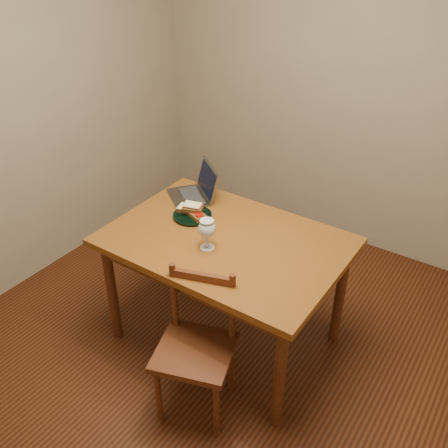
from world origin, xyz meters
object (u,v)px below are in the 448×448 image
Objects in this scene: table at (226,251)px; chair at (196,342)px; milk_glass at (207,234)px; plate at (192,216)px; laptop at (197,189)px.

chair is (0.15, -0.48, -0.21)m from table.
table is 7.31× the size of milk_glass.
chair is at bearing -72.99° from table.
table is 5.65× the size of plate.
table is 0.55m from chair.
laptop is at bearing 132.11° from milk_glass.
table is at bearing 88.58° from chair.
plate reaches higher than table.
laptop is at bearing 107.37° from chair.
table is 0.52m from laptop.
milk_glass is (-0.18, 0.36, 0.39)m from chair.
table is at bearing 76.20° from milk_glass.
table is 0.32m from plate.
plate is (-0.44, 0.56, 0.31)m from chair.
plate is at bearing 109.47° from chair.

